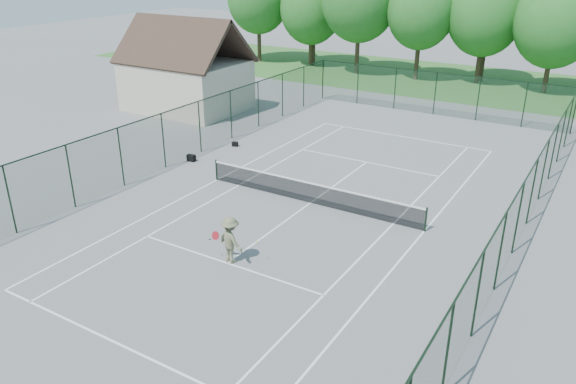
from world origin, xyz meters
name	(u,v)px	position (x,y,z in m)	size (l,w,h in m)	color
ground	(310,203)	(0.00, 0.00, 0.00)	(140.00, 140.00, 0.00)	slate
grass_far	(476,83)	(0.00, 30.00, 0.01)	(80.00, 16.00, 0.01)	#386F2D
court_lines	(310,203)	(0.00, 0.00, 0.00)	(11.05, 23.85, 0.01)	white
tennis_net	(311,192)	(0.00, 0.00, 0.58)	(11.08, 0.08, 1.10)	black
fence_enclosure	(311,172)	(0.00, 0.00, 1.56)	(18.05, 36.05, 3.02)	#1B3D26
utility_building	(185,67)	(-16.00, 10.00, 3.12)	(8.60, 6.27, 6.63)	beige
tree_line_far	(485,12)	(0.00, 30.00, 5.99)	(39.40, 6.40, 9.70)	#432F21
sports_bag_a	(191,158)	(-8.45, 1.48, 0.18)	(0.46, 0.28, 0.37)	black
sports_bag_b	(235,144)	(-7.89, 4.83, 0.14)	(0.35, 0.22, 0.28)	black
tennis_player	(231,240)	(0.07, -6.22, 0.92)	(1.81, 0.95, 1.84)	#656948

